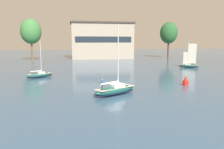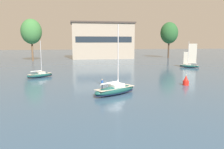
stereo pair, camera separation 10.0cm
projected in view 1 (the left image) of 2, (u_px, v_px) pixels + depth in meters
The scene contains 8 objects.
ground_plane at pixel (115, 94), 37.40m from camera, with size 400.00×400.00×0.00m, color #385675.
waterfront_building at pixel (102, 41), 113.89m from camera, with size 32.04×16.07×18.46m.
tree_shore_left at pixel (31, 32), 98.05m from camera, with size 9.17×9.17×18.88m.
tree_shore_center at pixel (169, 33), 115.57m from camera, with size 9.17×9.17×18.88m.
sailboat_main at pixel (115, 90), 37.29m from camera, with size 8.63×6.42×11.82m.
sailboat_moored_near_marina at pixel (189, 65), 74.82m from camera, with size 6.21×5.51×8.97m.
sailboat_moored_mid_channel at pixel (40, 75), 54.72m from camera, with size 6.60×5.14×9.15m.
channel_buoy at pixel (186, 81), 45.07m from camera, with size 1.22×1.22×2.20m.
Camera 1 is at (-6.87, -35.80, 9.05)m, focal length 35.00 mm.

